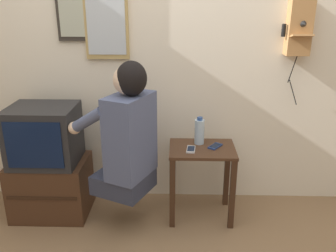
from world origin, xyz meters
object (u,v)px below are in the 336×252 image
object	(u,v)px
wall_phone_antique	(299,27)
cell_phone_spare	(215,146)
person	(127,134)
television	(44,135)
cell_phone_held	(191,149)
wall_mirror	(106,11)
water_bottle	(199,131)
framed_picture	(77,9)

from	to	relation	value
wall_phone_antique	cell_phone_spare	world-z (taller)	wall_phone_antique
person	wall_phone_antique	distance (m)	1.46
television	cell_phone_held	bearing A→B (deg)	-2.04
wall_mirror	cell_phone_held	distance (m)	1.19
wall_mirror	water_bottle	distance (m)	1.13
framed_picture	cell_phone_held	distance (m)	1.32
cell_phone_spare	cell_phone_held	bearing A→B (deg)	-126.17
framed_picture	cell_phone_spare	bearing A→B (deg)	-14.89
television	cell_phone_spare	size ratio (longest dim) A/B	3.55
television	wall_mirror	xyz separation A→B (m)	(0.45, 0.30, 0.86)
water_bottle	wall_mirror	bearing A→B (deg)	163.67
person	wall_mirror	world-z (taller)	wall_mirror
cell_phone_held	water_bottle	size ratio (longest dim) A/B	0.61
person	cell_phone_held	size ratio (longest dim) A/B	7.33
person	wall_mirror	bearing A→B (deg)	47.24
person	wall_phone_antique	world-z (taller)	wall_phone_antique
person	cell_phone_held	distance (m)	0.49
wall_phone_antique	framed_picture	distance (m)	1.62
cell_phone_held	cell_phone_spare	xyz separation A→B (m)	(0.18, 0.06, 0.00)
wall_mirror	cell_phone_spare	bearing A→B (deg)	-18.27
cell_phone_held	wall_mirror	bearing A→B (deg)	157.88
television	wall_mirror	size ratio (longest dim) A/B	0.70
wall_phone_antique	water_bottle	world-z (taller)	wall_phone_antique
wall_mirror	cell_phone_held	xyz separation A→B (m)	(0.64, -0.33, -0.95)
television	wall_phone_antique	size ratio (longest dim) A/B	0.59
cell_phone_held	water_bottle	world-z (taller)	water_bottle
cell_phone_spare	framed_picture	bearing A→B (deg)	-160.51
framed_picture	cell_phone_spare	xyz separation A→B (m)	(1.03, -0.27, -0.96)
cell_phone_spare	person	bearing A→B (deg)	-128.76
person	wall_mirror	distance (m)	0.93
wall_phone_antique	cell_phone_held	world-z (taller)	wall_phone_antique
wall_phone_antique	wall_mirror	xyz separation A→B (m)	(-1.41, 0.04, 0.10)
person	wall_mirror	xyz separation A→B (m)	(-0.19, 0.46, 0.79)
person	wall_mirror	size ratio (longest dim) A/B	1.36
water_bottle	framed_picture	bearing A→B (deg)	167.09
wall_mirror	water_bottle	xyz separation A→B (m)	(0.70, -0.21, -0.86)
wall_mirror	framed_picture	bearing A→B (deg)	179.14
wall_phone_antique	framed_picture	xyz separation A→B (m)	(-1.62, 0.04, 0.12)
person	water_bottle	xyz separation A→B (m)	(0.51, 0.25, -0.07)
person	cell_phone_spare	size ratio (longest dim) A/B	6.96
cell_phone_spare	wall_mirror	bearing A→B (deg)	-163.89
cell_phone_held	framed_picture	bearing A→B (deg)	163.86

